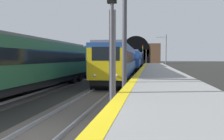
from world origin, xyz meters
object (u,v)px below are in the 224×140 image
(railway_signal_far, at_px, (146,55))
(catenary_mast_near, at_px, (166,51))
(railway_signal_mid, at_px, (143,55))
(railway_signal_near, at_px, (112,41))
(train_main_approaching, at_px, (133,59))
(overhead_signal_gantry, at_px, (54,8))
(train_adjacent_platform, at_px, (74,60))

(railway_signal_far, height_order, catenary_mast_near, catenary_mast_near)
(railway_signal_mid, bearing_deg, railway_signal_near, 0.00)
(railway_signal_near, xyz_separation_m, railway_signal_far, (81.36, 0.00, 0.24))
(train_main_approaching, xyz_separation_m, catenary_mast_near, (8.48, -6.96, 1.86))
(railway_signal_near, distance_m, railway_signal_far, 81.36)
(train_main_approaching, bearing_deg, railway_signal_far, 175.96)
(catenary_mast_near, bearing_deg, railway_signal_mid, 135.96)
(train_main_approaching, relative_size, overhead_signal_gantry, 6.75)
(train_main_approaching, distance_m, train_adjacent_platform, 22.07)
(train_adjacent_platform, bearing_deg, catenary_mast_near, 158.93)
(train_adjacent_platform, xyz_separation_m, railway_signal_far, (66.09, -6.81, 1.23))
(train_main_approaching, distance_m, railway_signal_far, 44.65)
(catenary_mast_near, bearing_deg, train_main_approaching, 140.64)
(train_main_approaching, relative_size, railway_signal_far, 10.59)
(train_main_approaching, xyz_separation_m, railway_signal_far, (44.59, -1.85, 1.27))
(train_main_approaching, height_order, railway_signal_near, railway_signal_near)
(railway_signal_near, bearing_deg, railway_signal_far, -180.00)
(train_main_approaching, bearing_deg, railway_signal_mid, 148.31)
(railway_signal_far, bearing_deg, overhead_signal_gantry, -3.21)
(railway_signal_near, distance_m, overhead_signal_gantry, 6.53)
(train_adjacent_platform, height_order, railway_signal_far, railway_signal_far)
(railway_signal_far, xyz_separation_m, catenary_mast_near, (-36.11, -5.11, 0.58))
(railway_signal_mid, xyz_separation_m, overhead_signal_gantry, (-35.72, 4.33, 2.49))
(railway_signal_mid, relative_size, railway_signal_far, 0.90)
(train_main_approaching, height_order, railway_signal_far, railway_signal_far)
(train_adjacent_platform, height_order, railway_signal_mid, railway_signal_mid)
(railway_signal_near, height_order, catenary_mast_near, catenary_mast_near)
(train_adjacent_platform, distance_m, overhead_signal_gantry, 11.79)
(train_adjacent_platform, bearing_deg, overhead_signal_gantry, 13.29)
(railway_signal_mid, xyz_separation_m, railway_signal_far, (41.39, 0.00, 0.33))
(railway_signal_mid, relative_size, catenary_mast_near, 0.66)
(train_adjacent_platform, relative_size, railway_signal_near, 7.23)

